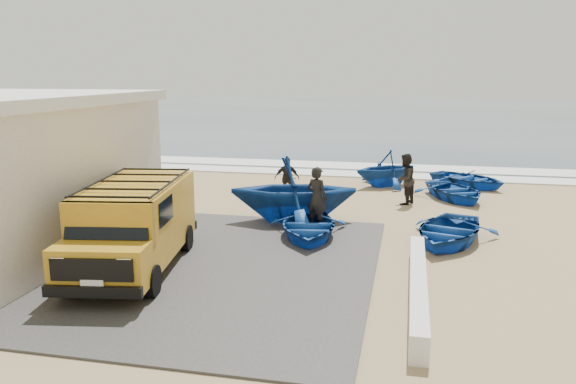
{
  "coord_description": "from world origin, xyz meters",
  "views": [
    {
      "loc": [
        4.68,
        -14.89,
        4.86
      ],
      "look_at": [
        1.03,
        1.88,
        1.2
      ],
      "focal_mm": 35.0,
      "sensor_mm": 36.0,
      "label": 1
    }
  ],
  "objects_px": {
    "van": "(134,223)",
    "boat_far_right": "(468,179)",
    "boat_mid_left": "(294,189)",
    "boat_mid_right": "(455,191)",
    "parapet": "(418,287)",
    "fisherman_middle": "(405,179)",
    "boat_near_right": "(448,231)",
    "boat_near_left": "(308,226)",
    "boat_far_left": "(386,168)",
    "fisherman_back": "(287,178)",
    "fisherman_front": "(317,198)"
  },
  "relations": [
    {
      "from": "fisherman_front",
      "to": "boat_near_left",
      "type": "bearing_deg",
      "value": 111.25
    },
    {
      "from": "boat_near_right",
      "to": "boat_mid_left",
      "type": "relative_size",
      "value": 0.86
    },
    {
      "from": "parapet",
      "to": "boat_near_right",
      "type": "bearing_deg",
      "value": 78.71
    },
    {
      "from": "parapet",
      "to": "fisherman_middle",
      "type": "bearing_deg",
      "value": 92.65
    },
    {
      "from": "parapet",
      "to": "boat_far_right",
      "type": "height_order",
      "value": "boat_far_right"
    },
    {
      "from": "boat_mid_right",
      "to": "parapet",
      "type": "bearing_deg",
      "value": -123.39
    },
    {
      "from": "boat_near_left",
      "to": "boat_near_right",
      "type": "distance_m",
      "value": 4.08
    },
    {
      "from": "boat_mid_left",
      "to": "boat_mid_right",
      "type": "relative_size",
      "value": 1.23
    },
    {
      "from": "boat_far_left",
      "to": "boat_far_right",
      "type": "xyz_separation_m",
      "value": [
        3.5,
        0.57,
        -0.44
      ]
    },
    {
      "from": "boat_far_left",
      "to": "fisherman_front",
      "type": "height_order",
      "value": "fisherman_front"
    },
    {
      "from": "van",
      "to": "boat_far_left",
      "type": "xyz_separation_m",
      "value": [
        5.66,
        12.06,
        -0.41
      ]
    },
    {
      "from": "van",
      "to": "boat_near_right",
      "type": "xyz_separation_m",
      "value": [
        7.82,
        3.96,
        -0.83
      ]
    },
    {
      "from": "boat_near_right",
      "to": "boat_far_right",
      "type": "relative_size",
      "value": 1.04
    },
    {
      "from": "parapet",
      "to": "fisherman_back",
      "type": "relative_size",
      "value": 3.62
    },
    {
      "from": "boat_far_right",
      "to": "boat_far_left",
      "type": "bearing_deg",
      "value": 137.63
    },
    {
      "from": "fisherman_front",
      "to": "boat_near_right",
      "type": "bearing_deg",
      "value": -163.16
    },
    {
      "from": "fisherman_back",
      "to": "boat_far_right",
      "type": "bearing_deg",
      "value": 20.06
    },
    {
      "from": "boat_far_left",
      "to": "fisherman_middle",
      "type": "distance_m",
      "value": 3.46
    },
    {
      "from": "boat_far_left",
      "to": "fisherman_middle",
      "type": "relative_size",
      "value": 1.57
    },
    {
      "from": "parapet",
      "to": "van",
      "type": "relative_size",
      "value": 1.1
    },
    {
      "from": "boat_mid_left",
      "to": "boat_far_right",
      "type": "height_order",
      "value": "boat_mid_left"
    },
    {
      "from": "van",
      "to": "boat_near_left",
      "type": "distance_m",
      "value": 5.27
    },
    {
      "from": "boat_near_left",
      "to": "boat_far_left",
      "type": "bearing_deg",
      "value": 67.43
    },
    {
      "from": "boat_far_left",
      "to": "boat_far_right",
      "type": "height_order",
      "value": "boat_far_left"
    },
    {
      "from": "van",
      "to": "boat_far_right",
      "type": "bearing_deg",
      "value": 44.77
    },
    {
      "from": "boat_mid_left",
      "to": "boat_mid_right",
      "type": "bearing_deg",
      "value": -64.19
    },
    {
      "from": "boat_mid_right",
      "to": "fisherman_middle",
      "type": "bearing_deg",
      "value": -173.73
    },
    {
      "from": "parapet",
      "to": "fisherman_middle",
      "type": "relative_size",
      "value": 3.14
    },
    {
      "from": "fisherman_middle",
      "to": "boat_near_left",
      "type": "bearing_deg",
      "value": -3.15
    },
    {
      "from": "fisherman_middle",
      "to": "fisherman_back",
      "type": "bearing_deg",
      "value": -63.12
    },
    {
      "from": "boat_far_right",
      "to": "boat_near_right",
      "type": "bearing_deg",
      "value": -150.47
    },
    {
      "from": "boat_mid_right",
      "to": "fisherman_front",
      "type": "xyz_separation_m",
      "value": [
        -4.58,
        -5.25,
        0.65
      ]
    },
    {
      "from": "boat_mid_left",
      "to": "van",
      "type": "bearing_deg",
      "value": 137.55
    },
    {
      "from": "boat_near_left",
      "to": "boat_mid_right",
      "type": "distance_m",
      "value": 7.83
    },
    {
      "from": "boat_mid_right",
      "to": "fisherman_back",
      "type": "xyz_separation_m",
      "value": [
        -6.42,
        -1.31,
        0.48
      ]
    },
    {
      "from": "fisherman_front",
      "to": "fisherman_back",
      "type": "height_order",
      "value": "fisherman_front"
    },
    {
      "from": "boat_near_left",
      "to": "boat_far_left",
      "type": "distance_m",
      "value": 8.68
    },
    {
      "from": "fisherman_middle",
      "to": "parapet",
      "type": "bearing_deg",
      "value": 27.84
    },
    {
      "from": "fisherman_middle",
      "to": "boat_mid_left",
      "type": "bearing_deg",
      "value": -21.6
    },
    {
      "from": "boat_near_right",
      "to": "boat_mid_right",
      "type": "distance_m",
      "value": 5.96
    },
    {
      "from": "boat_near_left",
      "to": "fisherman_front",
      "type": "bearing_deg",
      "value": 74.82
    },
    {
      "from": "boat_near_right",
      "to": "boat_far_left",
      "type": "relative_size",
      "value": 1.19
    },
    {
      "from": "van",
      "to": "boat_near_left",
      "type": "relative_size",
      "value": 1.6
    },
    {
      "from": "van",
      "to": "boat_far_right",
      "type": "relative_size",
      "value": 1.6
    },
    {
      "from": "parapet",
      "to": "boat_far_right",
      "type": "distance_m",
      "value": 13.29
    },
    {
      "from": "van",
      "to": "boat_mid_right",
      "type": "distance_m",
      "value": 13.02
    },
    {
      "from": "boat_mid_right",
      "to": "fisherman_middle",
      "type": "relative_size",
      "value": 1.75
    },
    {
      "from": "boat_mid_left",
      "to": "fisherman_back",
      "type": "distance_m",
      "value": 3.36
    },
    {
      "from": "van",
      "to": "fisherman_front",
      "type": "height_order",
      "value": "van"
    },
    {
      "from": "parapet",
      "to": "fisherman_middle",
      "type": "distance_m",
      "value": 9.22
    }
  ]
}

